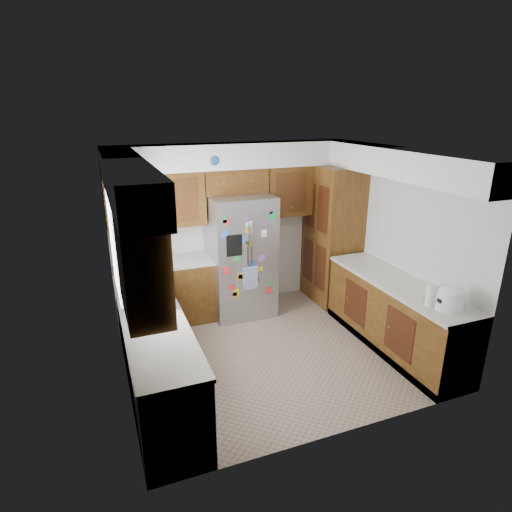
# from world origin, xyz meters

# --- Properties ---
(floor) EXTENTS (3.60, 3.60, 0.00)m
(floor) POSITION_xyz_m (0.00, 0.00, 0.00)
(floor) COLOR tan
(floor) RESTS_ON ground
(room_shell) EXTENTS (3.64, 3.24, 2.52)m
(room_shell) POSITION_xyz_m (-0.11, 0.36, 1.82)
(room_shell) COLOR silver
(room_shell) RESTS_ON ground
(left_counter_run) EXTENTS (1.36, 3.20, 0.92)m
(left_counter_run) POSITION_xyz_m (-1.36, 0.03, 0.43)
(left_counter_run) COLOR #41260C
(left_counter_run) RESTS_ON ground
(right_counter_run) EXTENTS (0.63, 2.25, 0.92)m
(right_counter_run) POSITION_xyz_m (1.50, -0.47, 0.42)
(right_counter_run) COLOR #41260C
(right_counter_run) RESTS_ON ground
(pantry) EXTENTS (0.60, 0.90, 2.15)m
(pantry) POSITION_xyz_m (1.50, 1.15, 1.07)
(pantry) COLOR #41260C
(pantry) RESTS_ON ground
(fridge) EXTENTS (0.90, 0.79, 1.80)m
(fridge) POSITION_xyz_m (-0.00, 1.20, 0.90)
(fridge) COLOR #A4A5AA
(fridge) RESTS_ON ground
(bridge_cabinet) EXTENTS (0.96, 0.34, 0.35)m
(bridge_cabinet) POSITION_xyz_m (0.00, 1.43, 1.98)
(bridge_cabinet) COLOR #41260C
(bridge_cabinet) RESTS_ON fridge
(fridge_top_items) EXTENTS (0.94, 0.39, 0.29)m
(fridge_top_items) POSITION_xyz_m (-0.02, 1.39, 2.28)
(fridge_top_items) COLOR #25549A
(fridge_top_items) RESTS_ON bridge_cabinet
(sink_assembly) EXTENTS (0.52, 0.70, 0.37)m
(sink_assembly) POSITION_xyz_m (-1.50, 0.10, 0.99)
(sink_assembly) COLOR silver
(sink_assembly) RESTS_ON left_counter_run
(left_counter_clutter) EXTENTS (0.34, 0.94, 0.38)m
(left_counter_clutter) POSITION_xyz_m (-1.46, 0.84, 1.05)
(left_counter_clutter) COLOR black
(left_counter_clutter) RESTS_ON left_counter_run
(rice_cooker) EXTENTS (0.31, 0.30, 0.26)m
(rice_cooker) POSITION_xyz_m (1.50, -1.29, 1.06)
(rice_cooker) COLOR white
(rice_cooker) RESTS_ON right_counter_run
(paper_towel) EXTENTS (0.11, 0.11, 0.25)m
(paper_towel) POSITION_xyz_m (1.36, -1.16, 1.05)
(paper_towel) COLOR white
(paper_towel) RESTS_ON right_counter_run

